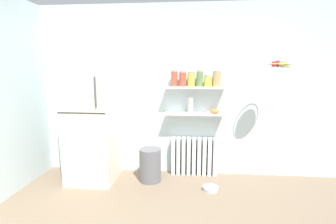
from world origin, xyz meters
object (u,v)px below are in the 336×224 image
at_px(radiator, 194,156).
at_px(vase, 190,105).
at_px(storage_jar_1, 183,79).
at_px(pet_food_bowl, 211,188).
at_px(storage_jar_2, 191,79).
at_px(storage_jar_0, 174,78).
at_px(refrigerator, 92,121).
at_px(storage_jar_4, 208,81).
at_px(storage_jar_5, 217,79).
at_px(shelf_bowl, 215,111).
at_px(storage_jar_3, 200,79).
at_px(trash_bin, 150,165).
at_px(hanging_fruit_basket, 280,64).

bearing_deg(radiator, vase, -155.89).
height_order(storage_jar_1, pet_food_bowl, storage_jar_1).
bearing_deg(storage_jar_2, storage_jar_0, -180.00).
xyz_separation_m(refrigerator, pet_food_bowl, (1.73, -0.23, -0.87)).
distance_m(storage_jar_4, pet_food_bowl, 1.52).
xyz_separation_m(storage_jar_0, storage_jar_5, (0.62, -0.00, -0.00)).
bearing_deg(shelf_bowl, storage_jar_2, 180.00).
bearing_deg(storage_jar_3, vase, 180.00).
height_order(radiator, storage_jar_0, storage_jar_0).
relative_size(storage_jar_1, storage_jar_4, 1.33).
xyz_separation_m(refrigerator, vase, (1.43, 0.25, 0.22)).
distance_m(radiator, storage_jar_5, 1.24).
height_order(storage_jar_3, storage_jar_5, storage_jar_3).
distance_m(vase, shelf_bowl, 0.37).
relative_size(storage_jar_4, shelf_bowl, 1.17).
bearing_deg(storage_jar_1, radiator, 9.15).
height_order(refrigerator, radiator, refrigerator).
bearing_deg(radiator, storage_jar_3, -25.78).
xyz_separation_m(storage_jar_2, trash_bin, (-0.58, -0.26, -1.25)).
height_order(storage_jar_4, vase, storage_jar_4).
relative_size(storage_jar_5, vase, 0.99).
bearing_deg(refrigerator, storage_jar_1, 10.68).
bearing_deg(vase, storage_jar_4, 0.00).
bearing_deg(storage_jar_0, storage_jar_1, -0.00).
distance_m(storage_jar_4, storage_jar_5, 0.13).
bearing_deg(pet_food_bowl, storage_jar_0, 138.30).
distance_m(radiator, hanging_fruit_basket, 1.81).
distance_m(storage_jar_2, storage_jar_5, 0.37).
bearing_deg(vase, shelf_bowl, 0.00).
bearing_deg(shelf_bowl, storage_jar_1, 180.00).
bearing_deg(refrigerator, storage_jar_5, 7.79).
relative_size(storage_jar_2, storage_jar_4, 1.29).
distance_m(refrigerator, storage_jar_1, 1.47).
xyz_separation_m(vase, shelf_bowl, (0.36, 0.00, -0.09)).
relative_size(vase, shelf_bowl, 1.63).
xyz_separation_m(radiator, storage_jar_5, (0.31, -0.03, 1.20)).
height_order(refrigerator, vase, refrigerator).
height_order(storage_jar_0, vase, storage_jar_0).
bearing_deg(storage_jar_3, refrigerator, -170.99).
height_order(refrigerator, storage_jar_1, refrigerator).
distance_m(storage_jar_3, shelf_bowl, 0.53).
distance_m(radiator, storage_jar_4, 1.19).
relative_size(storage_jar_2, storage_jar_5, 0.94).
bearing_deg(storage_jar_3, pet_food_bowl, -70.80).
xyz_separation_m(radiator, storage_jar_4, (0.19, -0.03, 1.17)).
height_order(radiator, trash_bin, radiator).
relative_size(storage_jar_1, shelf_bowl, 1.56).
height_order(storage_jar_2, storage_jar_5, storage_jar_5).
xyz_separation_m(storage_jar_1, hanging_fruit_basket, (1.25, -0.38, 0.21)).
bearing_deg(hanging_fruit_basket, vase, 161.49).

